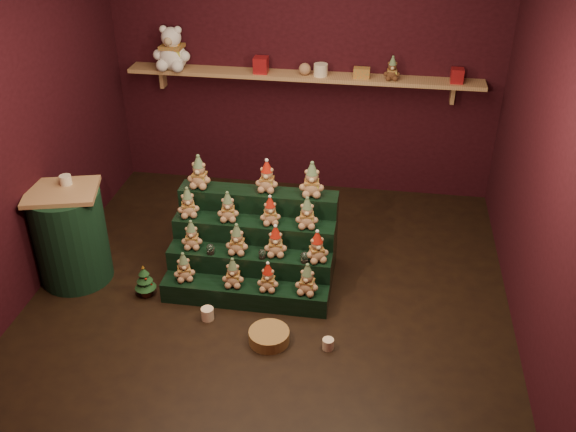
% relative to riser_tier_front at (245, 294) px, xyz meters
% --- Properties ---
extents(ground, '(4.00, 4.00, 0.00)m').
position_rel_riser_tier_front_xyz_m(ground, '(0.19, 0.19, -0.09)').
color(ground, black).
rests_on(ground, ground).
extents(back_wall, '(4.00, 0.10, 2.80)m').
position_rel_riser_tier_front_xyz_m(back_wall, '(0.19, 2.24, 1.31)').
color(back_wall, black).
rests_on(back_wall, ground).
extents(front_wall, '(4.00, 0.10, 2.80)m').
position_rel_riser_tier_front_xyz_m(front_wall, '(0.19, -1.86, 1.31)').
color(front_wall, black).
rests_on(front_wall, ground).
extents(left_wall, '(0.10, 4.00, 2.80)m').
position_rel_riser_tier_front_xyz_m(left_wall, '(-1.86, 0.19, 1.31)').
color(left_wall, black).
rests_on(left_wall, ground).
extents(right_wall, '(0.10, 4.00, 2.80)m').
position_rel_riser_tier_front_xyz_m(right_wall, '(2.24, 0.19, 1.31)').
color(right_wall, black).
rests_on(right_wall, ground).
extents(back_shelf, '(3.60, 0.26, 0.24)m').
position_rel_riser_tier_front_xyz_m(back_shelf, '(0.19, 2.06, 1.20)').
color(back_shelf, tan).
rests_on(back_shelf, ground).
extents(riser_tier_front, '(1.40, 0.22, 0.18)m').
position_rel_riser_tier_front_xyz_m(riser_tier_front, '(0.00, 0.00, 0.00)').
color(riser_tier_front, black).
rests_on(riser_tier_front, ground).
extents(riser_tier_midfront, '(1.40, 0.22, 0.36)m').
position_rel_riser_tier_front_xyz_m(riser_tier_midfront, '(0.00, 0.22, 0.09)').
color(riser_tier_midfront, black).
rests_on(riser_tier_midfront, ground).
extents(riser_tier_midback, '(1.40, 0.22, 0.54)m').
position_rel_riser_tier_front_xyz_m(riser_tier_midback, '(0.00, 0.44, 0.18)').
color(riser_tier_midback, black).
rests_on(riser_tier_midback, ground).
extents(riser_tier_back, '(1.40, 0.22, 0.72)m').
position_rel_riser_tier_front_xyz_m(riser_tier_back, '(0.00, 0.66, 0.27)').
color(riser_tier_back, black).
rests_on(riser_tier_back, ground).
extents(teddy_0, '(0.23, 0.22, 0.25)m').
position_rel_riser_tier_front_xyz_m(teddy_0, '(-0.51, 0.01, 0.21)').
color(teddy_0, '#A5815C').
rests_on(teddy_0, riser_tier_front).
extents(teddy_1, '(0.19, 0.18, 0.25)m').
position_rel_riser_tier_front_xyz_m(teddy_1, '(-0.09, -0.00, 0.22)').
color(teddy_1, '#A5815C').
rests_on(teddy_1, riser_tier_front).
extents(teddy_2, '(0.18, 0.16, 0.25)m').
position_rel_riser_tier_front_xyz_m(teddy_2, '(0.20, -0.02, 0.21)').
color(teddy_2, '#A5815C').
rests_on(teddy_2, riser_tier_front).
extents(teddy_3, '(0.21, 0.20, 0.27)m').
position_rel_riser_tier_front_xyz_m(teddy_3, '(0.53, -0.01, 0.22)').
color(teddy_3, '#A5815C').
rests_on(teddy_3, riser_tier_front).
extents(teddy_4, '(0.20, 0.19, 0.25)m').
position_rel_riser_tier_front_xyz_m(teddy_4, '(-0.50, 0.23, 0.40)').
color(teddy_4, '#A5815C').
rests_on(teddy_4, riser_tier_midfront).
extents(teddy_5, '(0.19, 0.17, 0.27)m').
position_rel_riser_tier_front_xyz_m(teddy_5, '(-0.10, 0.21, 0.40)').
color(teddy_5, '#A5815C').
rests_on(teddy_5, riser_tier_midfront).
extents(teddy_6, '(0.21, 0.20, 0.27)m').
position_rel_riser_tier_front_xyz_m(teddy_6, '(0.23, 0.23, 0.40)').
color(teddy_6, '#A5815C').
rests_on(teddy_6, riser_tier_midfront).
extents(teddy_7, '(0.24, 0.23, 0.27)m').
position_rel_riser_tier_front_xyz_m(teddy_7, '(0.57, 0.20, 0.40)').
color(teddy_7, '#A5815C').
rests_on(teddy_7, riser_tier_midfront).
extents(teddy_8, '(0.24, 0.22, 0.26)m').
position_rel_riser_tier_front_xyz_m(teddy_8, '(-0.58, 0.45, 0.58)').
color(teddy_8, '#A5815C').
rests_on(teddy_8, riser_tier_midback).
extents(teddy_9, '(0.21, 0.20, 0.26)m').
position_rel_riser_tier_front_xyz_m(teddy_9, '(-0.22, 0.44, 0.58)').
color(teddy_9, '#A5815C').
rests_on(teddy_9, riser_tier_midback).
extents(teddy_10, '(0.21, 0.20, 0.25)m').
position_rel_riser_tier_front_xyz_m(teddy_10, '(0.14, 0.43, 0.57)').
color(teddy_10, '#A5815C').
rests_on(teddy_10, riser_tier_midback).
extents(teddy_11, '(0.21, 0.19, 0.27)m').
position_rel_riser_tier_front_xyz_m(teddy_11, '(0.46, 0.43, 0.58)').
color(teddy_11, '#A5815C').
rests_on(teddy_11, riser_tier_midback).
extents(teddy_12, '(0.21, 0.19, 0.29)m').
position_rel_riser_tier_front_xyz_m(teddy_12, '(-0.52, 0.66, 0.78)').
color(teddy_12, '#A5815C').
rests_on(teddy_12, riser_tier_back).
extents(teddy_13, '(0.20, 0.18, 0.28)m').
position_rel_riser_tier_front_xyz_m(teddy_13, '(0.08, 0.68, 0.77)').
color(teddy_13, '#A5815C').
rests_on(teddy_13, riser_tier_back).
extents(teddy_14, '(0.23, 0.21, 0.30)m').
position_rel_riser_tier_front_xyz_m(teddy_14, '(0.47, 0.66, 0.78)').
color(teddy_14, '#A5815C').
rests_on(teddy_14, riser_tier_back).
extents(snow_globe_a, '(0.07, 0.07, 0.09)m').
position_rel_riser_tier_front_xyz_m(snow_globe_a, '(-0.32, 0.16, 0.32)').
color(snow_globe_a, black).
rests_on(snow_globe_a, riser_tier_midfront).
extents(snow_globe_b, '(0.06, 0.06, 0.08)m').
position_rel_riser_tier_front_xyz_m(snow_globe_b, '(0.12, 0.16, 0.31)').
color(snow_globe_b, black).
rests_on(snow_globe_b, riser_tier_midfront).
extents(snow_globe_c, '(0.07, 0.07, 0.10)m').
position_rel_riser_tier_front_xyz_m(snow_globe_c, '(0.48, 0.16, 0.32)').
color(snow_globe_c, black).
rests_on(snow_globe_c, riser_tier_midfront).
extents(side_table, '(0.68, 0.61, 0.88)m').
position_rel_riser_tier_front_xyz_m(side_table, '(-1.55, 0.13, 0.35)').
color(side_table, tan).
rests_on(side_table, ground).
extents(table_ornament, '(0.10, 0.10, 0.08)m').
position_rel_riser_tier_front_xyz_m(table_ornament, '(-1.55, 0.23, 0.83)').
color(table_ornament, beige).
rests_on(table_ornament, side_table).
extents(mini_christmas_tree, '(0.18, 0.18, 0.31)m').
position_rel_riser_tier_front_xyz_m(mini_christmas_tree, '(-0.86, -0.03, 0.06)').
color(mini_christmas_tree, '#472B19').
rests_on(mini_christmas_tree, ground).
extents(mug_left, '(0.10, 0.10, 0.10)m').
position_rel_riser_tier_front_xyz_m(mug_left, '(-0.26, -0.25, -0.04)').
color(mug_left, beige).
rests_on(mug_left, ground).
extents(mug_right, '(0.09, 0.09, 0.09)m').
position_rel_riser_tier_front_xyz_m(mug_right, '(0.75, -0.45, -0.05)').
color(mug_right, beige).
rests_on(mug_right, ground).
extents(wicker_basket, '(0.42, 0.42, 0.10)m').
position_rel_riser_tier_front_xyz_m(wicker_basket, '(0.29, -0.44, -0.04)').
color(wicker_basket, olive).
rests_on(wicker_basket, ground).
extents(white_bear, '(0.40, 0.37, 0.55)m').
position_rel_riser_tier_front_xyz_m(white_bear, '(-1.14, 2.03, 1.50)').
color(white_bear, white).
rests_on(white_bear, back_shelf).
extents(brown_bear, '(0.17, 0.15, 0.23)m').
position_rel_riser_tier_front_xyz_m(brown_bear, '(1.08, 2.03, 1.34)').
color(brown_bear, '#522E1B').
rests_on(brown_bear, back_shelf).
extents(gift_tin_red_a, '(0.14, 0.14, 0.16)m').
position_rel_riser_tier_front_xyz_m(gift_tin_red_a, '(-0.23, 2.04, 1.31)').
color(gift_tin_red_a, maroon).
rests_on(gift_tin_red_a, back_shelf).
extents(gift_tin_cream, '(0.14, 0.14, 0.12)m').
position_rel_riser_tier_front_xyz_m(gift_tin_cream, '(0.37, 2.04, 1.29)').
color(gift_tin_cream, beige).
rests_on(gift_tin_cream, back_shelf).
extents(gift_tin_red_b, '(0.12, 0.12, 0.14)m').
position_rel_riser_tier_front_xyz_m(gift_tin_red_b, '(1.70, 2.04, 1.30)').
color(gift_tin_red_b, maroon).
rests_on(gift_tin_red_b, back_shelf).
extents(shelf_plush_ball, '(0.12, 0.12, 0.12)m').
position_rel_riser_tier_front_xyz_m(shelf_plush_ball, '(0.22, 2.04, 1.29)').
color(shelf_plush_ball, '#A5815C').
rests_on(shelf_plush_ball, back_shelf).
extents(scarf_gift_box, '(0.16, 0.10, 0.10)m').
position_rel_riser_tier_front_xyz_m(scarf_gift_box, '(0.78, 2.04, 1.28)').
color(scarf_gift_box, '#CB5A1C').
rests_on(scarf_gift_box, back_shelf).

